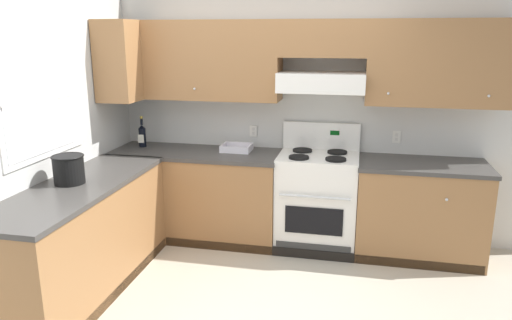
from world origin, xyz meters
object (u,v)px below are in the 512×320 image
stove (317,200)px  bowl (237,149)px  wine_bottle (142,135)px  bucket (69,169)px

stove → bowl: bearing=173.8°
stove → bowl: 0.95m
stove → bowl: stove is taller
wine_bottle → bowl: 1.01m
stove → wine_bottle: wine_bottle is taller
bucket → stove: bearing=33.8°
wine_bottle → bowl: size_ratio=1.09×
stove → wine_bottle: bearing=177.9°
wine_bottle → stove: bearing=-2.1°
wine_bottle → bowl: (1.00, 0.02, -0.10)m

